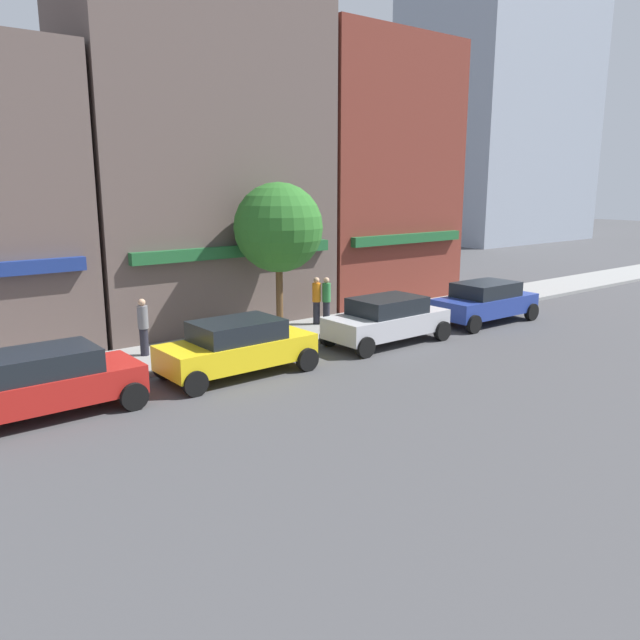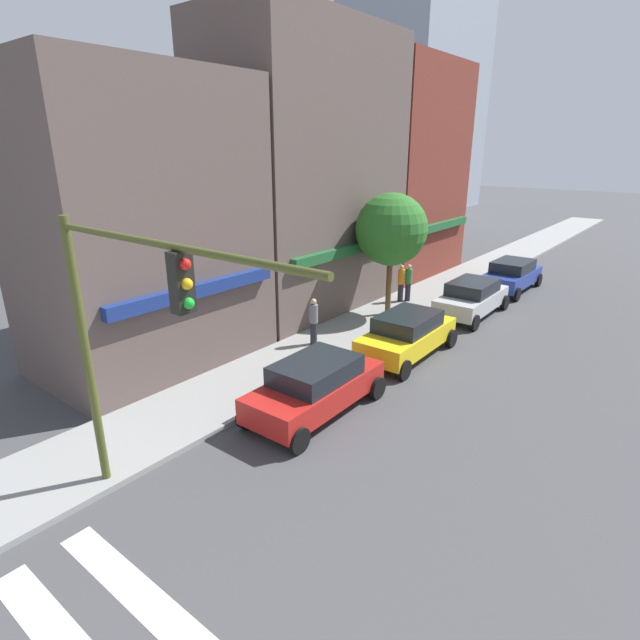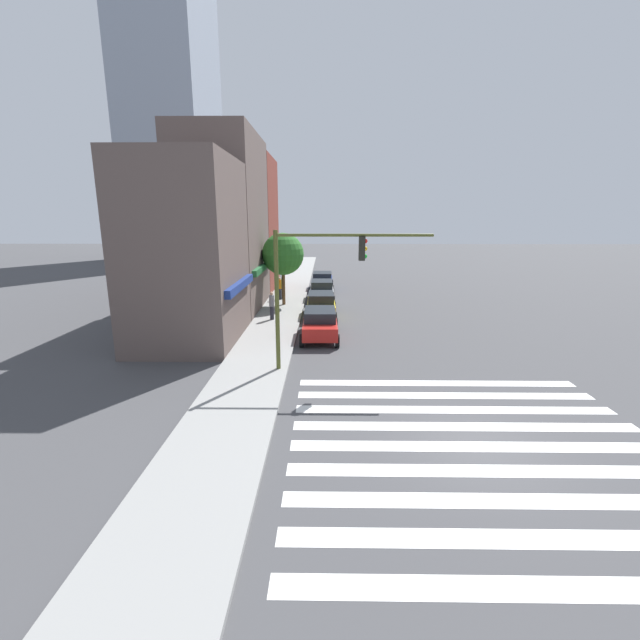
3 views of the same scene
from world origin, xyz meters
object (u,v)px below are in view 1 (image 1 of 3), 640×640
pedestrian_grey_coat (143,326)px  street_tree (279,228)px  pedestrian_green_top (326,300)px  sedan_blue (485,301)px  sedan_silver (387,319)px  sedan_red (43,381)px  sedan_yellow (237,346)px  pedestrian_orange_vest (317,300)px

pedestrian_grey_coat → street_tree: bearing=79.4°
pedestrian_green_top → sedan_blue: bearing=37.0°
sedan_silver → pedestrian_grey_coat: size_ratio=2.50×
sedan_red → sedan_yellow: same height
pedestrian_green_top → sedan_yellow: bearing=-84.9°
sedan_red → street_tree: 9.49m
sedan_yellow → sedan_silver: bearing=-1.0°
pedestrian_grey_coat → pedestrian_green_top: size_ratio=1.00×
sedan_silver → sedan_blue: same height
sedan_yellow → sedan_silver: size_ratio=1.00×
sedan_red → pedestrian_orange_vest: bearing=16.7°
sedan_yellow → pedestrian_orange_vest: (5.37, 3.32, 0.23)m
pedestrian_orange_vest → street_tree: size_ratio=0.34×
street_tree → pedestrian_green_top: bearing=7.1°
pedestrian_orange_vest → sedan_blue: bearing=24.5°
sedan_silver → sedan_blue: (5.28, 0.00, 0.00)m
sedan_red → street_tree: bearing=17.4°
pedestrian_grey_coat → street_tree: 5.59m
sedan_red → pedestrian_grey_coat: 4.84m
sedan_blue → sedan_red: bearing=-179.5°
sedan_yellow → pedestrian_grey_coat: pedestrian_grey_coat is taller
sedan_yellow → pedestrian_green_top: 6.45m
street_tree → sedan_red: bearing=-161.9°
sedan_blue → street_tree: 8.78m
sedan_red → sedan_blue: size_ratio=1.00×
sedan_red → sedan_yellow: size_ratio=1.00×
sedan_yellow → street_tree: bearing=38.8°
sedan_yellow → sedan_silver: 5.83m
pedestrian_green_top → pedestrian_grey_coat: bearing=-113.5°
sedan_yellow → pedestrian_orange_vest: pedestrian_orange_vest is taller
pedestrian_grey_coat → street_tree: size_ratio=0.34×
sedan_silver → sedan_blue: 5.28m
sedan_red → sedan_blue: 16.31m
sedan_yellow → pedestrian_orange_vest: size_ratio=2.50×
sedan_yellow → street_tree: size_ratio=0.85×
sedan_red → pedestrian_grey_coat: (3.71, 3.09, 0.23)m
sedan_red → sedan_silver: same height
sedan_silver → pedestrian_green_top: bearing=92.5°
pedestrian_orange_vest → sedan_red: bearing=-108.0°
pedestrian_grey_coat → pedestrian_orange_vest: bearing=84.7°
pedestrian_orange_vest → street_tree: street_tree is taller
sedan_silver → street_tree: 4.81m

